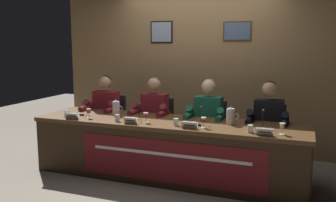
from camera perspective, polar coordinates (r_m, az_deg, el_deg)
The scene contains 29 objects.
ground_plane at distance 4.83m, azimuth 0.00°, elevation -11.53°, with size 12.00×12.00×0.00m, color gray.
wall_back_panelled at distance 5.84m, azimuth 4.80°, elevation 5.14°, with size 4.66×0.14×2.60m.
conference_table at distance 4.57m, azimuth -0.47°, elevation -6.08°, with size 3.46×0.88×0.73m.
chair_far_left at distance 5.73m, azimuth -8.92°, elevation -3.80°, with size 0.44×0.44×0.90m.
panelist_far_left at distance 5.51m, azimuth -10.01°, elevation -1.42°, with size 0.51×0.48×1.22m.
nameplate_far_left at distance 4.87m, azimuth -14.72°, elevation -2.25°, with size 0.19×0.06×0.08m.
juice_glass_far_left at distance 4.87m, azimuth -12.27°, elevation -1.62°, with size 0.06×0.06×0.12m.
water_cup_far_left at distance 5.01m, azimuth -15.51°, elevation -2.01°, with size 0.06×0.06×0.08m.
microphone_far_left at distance 5.10m, azimuth -13.05°, elevation -1.31°, with size 0.06×0.17×0.22m.
chair_center_left at distance 5.39m, azimuth -1.58°, elevation -4.51°, with size 0.44×0.44×0.90m.
panelist_center_left at distance 5.15m, azimuth -2.44°, elevation -2.01°, with size 0.51×0.48×1.22m.
nameplate_center_left at distance 4.46m, azimuth -5.83°, elevation -3.03°, with size 0.17×0.06×0.08m.
juice_glass_center_left at distance 4.50m, azimuth -3.48°, elevation -2.29°, with size 0.06×0.06×0.12m.
water_cup_center_left at distance 4.61m, azimuth -7.90°, elevation -2.70°, with size 0.06×0.06×0.08m.
microphone_center_left at distance 4.66m, azimuth -4.80°, elevation -2.07°, with size 0.06×0.17×0.22m.
chair_center_right at distance 5.15m, azimuth 6.60°, elevation -5.21°, with size 0.44×0.44×0.90m.
panelist_center_right at distance 4.90m, azimuth 6.08°, elevation -2.62°, with size 0.51×0.48×1.22m.
nameplate_center_right at distance 4.20m, azimuth 3.37°, elevation -3.76°, with size 0.19×0.06×0.08m.
juice_glass_center_right at distance 4.23m, azimuth 5.57°, elevation -3.04°, with size 0.06×0.06×0.12m.
water_cup_center_right at distance 4.34m, azimuth 1.25°, elevation -3.34°, with size 0.06×0.06×0.08m.
microphone_center_right at distance 4.38m, azimuth 4.96°, elevation -2.78°, with size 0.06×0.17×0.22m.
chair_far_right at distance 5.02m, azimuth 15.40°, elevation -5.84°, with size 0.44×0.44×0.90m.
panelist_far_right at distance 4.77m, azimuth 15.30°, elevation -3.22°, with size 0.51×0.48×1.22m.
nameplate_far_right at distance 4.01m, azimuth 14.82°, elevation -4.66°, with size 0.18×0.06×0.08m.
juice_glass_far_right at distance 4.10m, azimuth 17.38°, elevation -3.82°, with size 0.06×0.06×0.12m.
water_cup_far_right at distance 4.10m, azimuth 12.70°, elevation -4.30°, with size 0.06×0.06×0.08m.
microphone_far_right at distance 4.28m, azimuth 14.49°, elevation -3.31°, with size 0.06×0.17×0.22m.
water_pitcher_left_side at distance 4.99m, azimuth -8.09°, elevation -1.15°, with size 0.15×0.10×0.21m.
water_pitcher_right_side at distance 4.46m, azimuth 9.75°, elevation -2.38°, with size 0.15×0.10×0.21m.
Camera 1 is at (1.60, -4.22, 1.69)m, focal length 39.09 mm.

